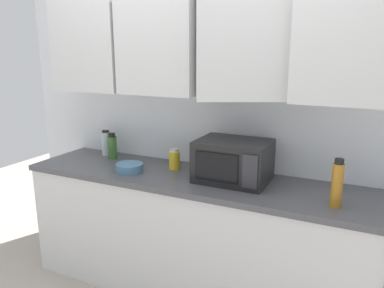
{
  "coord_description": "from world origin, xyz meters",
  "views": [
    {
      "loc": [
        1.08,
        -2.54,
        1.75
      ],
      "look_at": [
        -0.02,
        -0.25,
        1.12
      ],
      "focal_mm": 34.75,
      "sensor_mm": 36.0,
      "label": 1
    }
  ],
  "objects_px": {
    "microwave": "(233,161)",
    "bottle_green_oil": "(112,147)",
    "bottle_clear_tall": "(106,143)",
    "bowl_ceramic_small": "(129,167)",
    "bottle_amber_vinegar": "(337,184)",
    "bottle_yellow_mustard": "(175,159)"
  },
  "relations": [
    {
      "from": "microwave",
      "to": "bottle_amber_vinegar",
      "type": "distance_m",
      "value": 0.69
    },
    {
      "from": "bottle_green_oil",
      "to": "bottle_clear_tall",
      "type": "height_order",
      "value": "same"
    },
    {
      "from": "bottle_amber_vinegar",
      "to": "bottle_clear_tall",
      "type": "height_order",
      "value": "bottle_amber_vinegar"
    },
    {
      "from": "bottle_yellow_mustard",
      "to": "bottle_amber_vinegar",
      "type": "distance_m",
      "value": 1.18
    },
    {
      "from": "microwave",
      "to": "bottle_green_oil",
      "type": "distance_m",
      "value": 1.08
    },
    {
      "from": "bottle_amber_vinegar",
      "to": "bottle_yellow_mustard",
      "type": "bearing_deg",
      "value": 168.63
    },
    {
      "from": "bottle_green_oil",
      "to": "bottle_amber_vinegar",
      "type": "distance_m",
      "value": 1.77
    },
    {
      "from": "bottle_amber_vinegar",
      "to": "bowl_ceramic_small",
      "type": "xyz_separation_m",
      "value": [
        -1.42,
        0.04,
        -0.11
      ]
    },
    {
      "from": "bowl_ceramic_small",
      "to": "bottle_amber_vinegar",
      "type": "bearing_deg",
      "value": -1.42
    },
    {
      "from": "bottle_green_oil",
      "to": "bottle_clear_tall",
      "type": "distance_m",
      "value": 0.13
    },
    {
      "from": "microwave",
      "to": "bottle_green_oil",
      "type": "xyz_separation_m",
      "value": [
        -1.07,
        0.09,
        -0.04
      ]
    },
    {
      "from": "bottle_yellow_mustard",
      "to": "bottle_green_oil",
      "type": "bearing_deg",
      "value": 177.22
    },
    {
      "from": "microwave",
      "to": "bowl_ceramic_small",
      "type": "relative_size",
      "value": 2.4
    },
    {
      "from": "bottle_yellow_mustard",
      "to": "bottle_clear_tall",
      "type": "height_order",
      "value": "bottle_clear_tall"
    },
    {
      "from": "bottle_green_oil",
      "to": "bowl_ceramic_small",
      "type": "height_order",
      "value": "bottle_green_oil"
    },
    {
      "from": "bottle_green_oil",
      "to": "bottle_yellow_mustard",
      "type": "relative_size",
      "value": 1.36
    },
    {
      "from": "bottle_clear_tall",
      "to": "bowl_ceramic_small",
      "type": "xyz_separation_m",
      "value": [
        0.44,
        -0.29,
        -0.07
      ]
    },
    {
      "from": "bottle_green_oil",
      "to": "bowl_ceramic_small",
      "type": "bearing_deg",
      "value": -34.84
    },
    {
      "from": "bottle_green_oil",
      "to": "bowl_ceramic_small",
      "type": "xyz_separation_m",
      "value": [
        0.32,
        -0.23,
        -0.07
      ]
    },
    {
      "from": "bottle_green_oil",
      "to": "bottle_amber_vinegar",
      "type": "height_order",
      "value": "bottle_amber_vinegar"
    },
    {
      "from": "bottle_clear_tall",
      "to": "bottle_green_oil",
      "type": "bearing_deg",
      "value": -30.67
    },
    {
      "from": "bottle_amber_vinegar",
      "to": "bottle_clear_tall",
      "type": "distance_m",
      "value": 1.89
    }
  ]
}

